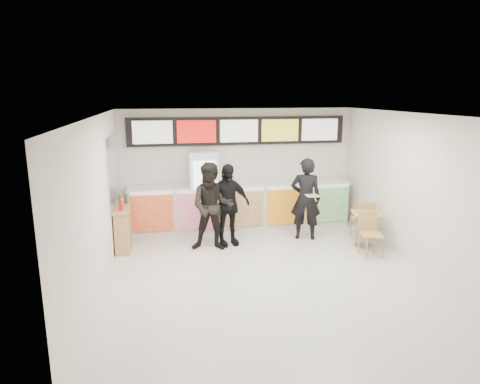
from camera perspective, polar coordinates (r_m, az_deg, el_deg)
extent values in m
plane|color=beige|center=(8.18, 4.15, -11.31)|extent=(7.00, 7.00, 0.00)
plane|color=white|center=(7.47, 4.53, 10.16)|extent=(7.00, 7.00, 0.00)
plane|color=silver|center=(11.04, -0.26, 3.29)|extent=(6.00, 0.00, 6.00)
plane|color=silver|center=(7.53, -18.37, -2.02)|extent=(0.00, 7.00, 7.00)
plane|color=silver|center=(8.92, 23.31, -0.14)|extent=(0.00, 7.00, 7.00)
cube|color=silver|center=(10.86, 0.11, -2.01)|extent=(5.50, 0.70, 1.10)
cube|color=silver|center=(10.72, 0.11, 0.93)|extent=(5.56, 0.76, 0.04)
cube|color=red|center=(10.31, -11.62, -2.79)|extent=(0.99, 0.02, 0.90)
cube|color=#DB30A3|center=(10.34, -5.51, -2.53)|extent=(0.99, 0.02, 0.90)
cube|color=brown|center=(10.48, 0.49, -2.25)|extent=(0.99, 0.02, 0.90)
cube|color=yellow|center=(10.74, 6.27, -1.96)|extent=(0.99, 0.02, 0.90)
cube|color=green|center=(11.10, 11.72, -1.67)|extent=(0.99, 0.02, 0.90)
cube|color=black|center=(10.84, -0.19, 8.17)|extent=(5.50, 0.12, 0.70)
cube|color=white|center=(10.60, -11.58, 7.80)|extent=(0.95, 0.02, 0.55)
cube|color=red|center=(10.63, -5.81, 8.01)|extent=(0.95, 0.02, 0.55)
cube|color=white|center=(10.77, -0.13, 8.14)|extent=(0.95, 0.02, 0.55)
cube|color=yellow|center=(11.01, 5.37, 8.19)|extent=(0.95, 0.02, 0.55)
cube|color=white|center=(11.34, 10.58, 8.17)|extent=(0.95, 0.02, 0.55)
cube|color=white|center=(10.64, -4.86, 0.13)|extent=(0.70, 0.65, 2.00)
cube|color=white|center=(10.30, -4.68, -0.02)|extent=(0.54, 0.02, 1.50)
cylinder|color=#198B21|center=(10.47, -5.79, -3.21)|extent=(0.07, 0.07, 0.22)
cylinder|color=#FF4B15|center=(10.49, -5.02, -3.18)|extent=(0.07, 0.07, 0.22)
cylinder|color=red|center=(10.50, -4.26, -3.14)|extent=(0.07, 0.07, 0.22)
cylinder|color=blue|center=(10.51, -3.50, -3.11)|extent=(0.07, 0.07, 0.22)
cylinder|color=#FF4B15|center=(10.37, -5.83, -1.20)|extent=(0.07, 0.07, 0.22)
cylinder|color=red|center=(10.39, -5.06, -1.17)|extent=(0.07, 0.07, 0.22)
cylinder|color=blue|center=(10.40, -4.30, -1.13)|extent=(0.07, 0.07, 0.22)
cylinder|color=#198B21|center=(10.41, -3.53, -1.10)|extent=(0.07, 0.07, 0.22)
cylinder|color=red|center=(10.29, -5.88, 0.85)|extent=(0.07, 0.07, 0.22)
cylinder|color=blue|center=(10.30, -5.11, 0.88)|extent=(0.07, 0.07, 0.22)
cylinder|color=#198B21|center=(10.31, -4.33, 0.91)|extent=(0.07, 0.07, 0.22)
cylinder|color=#FF4B15|center=(10.33, -3.56, 0.94)|extent=(0.07, 0.07, 0.22)
cylinder|color=blue|center=(10.22, -5.93, 2.94)|extent=(0.07, 0.07, 0.22)
cylinder|color=#198B21|center=(10.23, -5.15, 2.96)|extent=(0.07, 0.07, 0.22)
cylinder|color=#FF4B15|center=(10.24, -4.37, 2.99)|extent=(0.07, 0.07, 0.22)
cylinder|color=red|center=(10.26, -3.59, 3.02)|extent=(0.07, 0.07, 0.22)
cube|color=#B2B7BF|center=(9.85, -16.54, 3.04)|extent=(0.01, 2.00, 1.50)
imported|color=black|center=(10.08, 8.75, -0.91)|extent=(0.82, 0.66, 1.93)
imported|color=black|center=(9.27, -3.75, -2.00)|extent=(1.07, 0.91, 1.94)
imported|color=black|center=(9.56, -1.75, -1.74)|extent=(1.17, 0.69, 1.86)
cube|color=beige|center=(9.63, 9.65, -0.48)|extent=(0.28, 0.28, 0.01)
cone|color=#CC7233|center=(9.62, 9.65, -0.42)|extent=(0.36, 0.36, 0.02)
cube|color=tan|center=(9.89, 16.57, -2.84)|extent=(0.77, 0.77, 0.04)
cylinder|color=gray|center=(9.99, 16.42, -4.96)|extent=(0.08, 0.08, 0.75)
cylinder|color=gray|center=(10.11, 16.29, -6.89)|extent=(0.46, 0.46, 0.03)
cube|color=tan|center=(9.43, 17.11, -5.48)|extent=(0.54, 0.54, 0.04)
cube|color=tan|center=(9.53, 16.66, -3.76)|extent=(0.41, 0.14, 0.44)
cube|color=tan|center=(10.50, 15.88, -3.52)|extent=(0.54, 0.54, 0.04)
cube|color=tan|center=(10.27, 16.44, -2.54)|extent=(0.41, 0.14, 0.44)
cube|color=tan|center=(9.71, -15.32, -4.93)|extent=(0.30, 0.80, 0.91)
cube|color=tan|center=(9.57, -15.49, -2.24)|extent=(0.34, 0.85, 0.04)
cylinder|color=red|center=(9.33, -15.64, -1.93)|extent=(0.06, 0.06, 0.18)
cylinder|color=red|center=(9.50, -15.55, -1.67)|extent=(0.06, 0.06, 0.18)
cylinder|color=yellow|center=(9.66, -15.47, -1.42)|extent=(0.06, 0.06, 0.18)
cylinder|color=brown|center=(9.82, -15.39, -1.19)|extent=(0.06, 0.06, 0.18)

